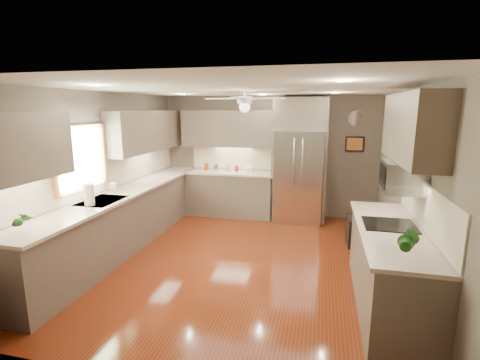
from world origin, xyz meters
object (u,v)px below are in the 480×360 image
at_px(bowl, 249,171).
at_px(stool, 361,232).
at_px(canister_a, 207,167).
at_px(canister_c, 228,167).
at_px(canister_b, 216,168).
at_px(potted_plant_left, 20,220).
at_px(paper_towel, 89,195).
at_px(refrigerator, 299,163).
at_px(microwave, 402,176).
at_px(canister_d, 237,169).
at_px(potted_plant_right, 410,241).
at_px(soap_bottle, 114,185).

relative_size(bowl, stool, 0.45).
xyz_separation_m(canister_a, canister_c, (0.48, 0.01, 0.01)).
height_order(canister_b, stool, canister_b).
distance_m(canister_c, potted_plant_left, 4.28).
height_order(canister_c, potted_plant_left, potted_plant_left).
bearing_deg(canister_b, paper_towel, -106.81).
height_order(bowl, stool, bowl).
xyz_separation_m(refrigerator, microwave, (1.33, -2.71, 0.29)).
relative_size(canister_a, microwave, 0.26).
distance_m(canister_d, potted_plant_left, 4.33).
height_order(canister_a, refrigerator, refrigerator).
bearing_deg(potted_plant_left, stool, 37.69).
bearing_deg(paper_towel, refrigerator, 47.95).
height_order(canister_a, potted_plant_right, potted_plant_right).
relative_size(canister_d, soap_bottle, 0.58).
bearing_deg(canister_a, paper_towel, -102.47).
distance_m(canister_c, paper_towel, 3.22).
height_order(canister_b, canister_c, canister_c).
bearing_deg(canister_d, canister_b, -174.04).
bearing_deg(potted_plant_left, bowl, 68.68).
relative_size(potted_plant_left, microwave, 0.53).
bearing_deg(soap_bottle, canister_b, 64.57).
bearing_deg(canister_a, canister_c, 1.01).
bearing_deg(stool, potted_plant_left, -142.31).
xyz_separation_m(stool, paper_towel, (-3.75, -1.79, 0.84)).
height_order(soap_bottle, potted_plant_right, potted_plant_right).
distance_m(canister_d, stool, 2.82).
bearing_deg(potted_plant_left, canister_a, 80.72).
relative_size(canister_a, stool, 0.28).
xyz_separation_m(canister_d, bowl, (0.27, -0.00, -0.03)).
relative_size(canister_d, stool, 0.23).
relative_size(canister_b, potted_plant_left, 0.53).
bearing_deg(canister_b, refrigerator, -1.24).
distance_m(canister_d, refrigerator, 1.32).
distance_m(soap_bottle, paper_towel, 0.81).
distance_m(refrigerator, stool, 1.85).
distance_m(potted_plant_left, stool, 4.82).
distance_m(canister_a, refrigerator, 1.98).
bearing_deg(paper_towel, soap_bottle, 99.50).
distance_m(canister_b, stool, 3.18).
bearing_deg(canister_c, paper_towel, -110.84).
xyz_separation_m(soap_bottle, paper_towel, (0.13, -0.80, 0.04)).
distance_m(canister_c, potted_plant_right, 4.72).
xyz_separation_m(microwave, stool, (-0.21, 1.58, -1.24)).
bearing_deg(soap_bottle, potted_plant_left, -86.30).
distance_m(canister_c, soap_bottle, 2.55).
xyz_separation_m(potted_plant_left, paper_towel, (0.01, 1.12, -0.01)).
distance_m(canister_b, canister_c, 0.26).
height_order(potted_plant_right, microwave, microwave).
height_order(canister_c, canister_d, canister_c).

